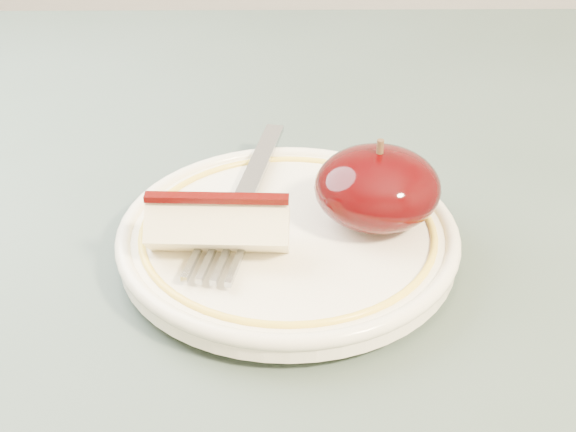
{
  "coord_description": "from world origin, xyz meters",
  "views": [
    {
      "loc": [
        -0.05,
        -0.37,
        1.03
      ],
      "look_at": [
        -0.05,
        0.01,
        0.78
      ],
      "focal_mm": 50.0,
      "sensor_mm": 36.0,
      "label": 1
    }
  ],
  "objects_px": {
    "fork": "(244,198)",
    "apple_half": "(377,187)",
    "table": "(362,378)",
    "plate": "(288,236)"
  },
  "relations": [
    {
      "from": "fork",
      "to": "apple_half",
      "type": "bearing_deg",
      "value": -91.66
    },
    {
      "from": "table",
      "to": "apple_half",
      "type": "bearing_deg",
      "value": 79.7
    },
    {
      "from": "plate",
      "to": "fork",
      "type": "bearing_deg",
      "value": 133.13
    },
    {
      "from": "plate",
      "to": "apple_half",
      "type": "height_order",
      "value": "apple_half"
    },
    {
      "from": "table",
      "to": "fork",
      "type": "bearing_deg",
      "value": 151.62
    },
    {
      "from": "table",
      "to": "apple_half",
      "type": "height_order",
      "value": "apple_half"
    },
    {
      "from": "apple_half",
      "to": "plate",
      "type": "bearing_deg",
      "value": -168.85
    },
    {
      "from": "table",
      "to": "fork",
      "type": "distance_m",
      "value": 0.14
    },
    {
      "from": "plate",
      "to": "apple_half",
      "type": "relative_size",
      "value": 2.72
    },
    {
      "from": "apple_half",
      "to": "table",
      "type": "bearing_deg",
      "value": -100.3
    }
  ]
}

